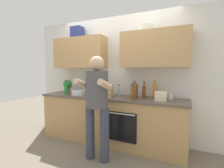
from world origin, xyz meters
TOP-DOWN VIEW (x-y plane):
  - ground_plane at (0.00, 0.00)m, footprint 12.00×12.00m
  - back_wall_unit at (-0.00, 0.27)m, footprint 4.00×0.38m
  - counter at (0.00, -0.00)m, footprint 2.84×0.67m
  - person_standing at (0.10, -0.66)m, footprint 0.49×0.45m
  - bottle_soy at (-0.26, -0.15)m, footprint 0.05×0.05m
  - bottle_juice at (0.82, 0.15)m, footprint 0.06×0.06m
  - bottle_water at (0.14, 0.13)m, footprint 0.06×0.06m
  - bottle_soda at (-0.95, -0.13)m, footprint 0.07×0.07m
  - bottle_wine at (-0.36, 0.10)m, footprint 0.05×0.05m
  - bottle_vinegar at (0.64, 0.13)m, footprint 0.06×0.06m
  - bottle_oil at (-0.58, 0.18)m, footprint 0.06×0.06m
  - bottle_syrup at (0.50, -0.14)m, footprint 0.05×0.05m
  - cup_coffee at (1.10, 0.17)m, footprint 0.08×0.08m
  - mixing_bowl at (-0.67, -0.08)m, footprint 0.28×0.28m
  - knife_block at (0.49, 0.01)m, footprint 0.10×0.14m
  - potted_herb at (-1.03, 0.03)m, footprint 0.20×0.20m
  - grocery_bag_rice at (0.96, -0.06)m, footprint 0.20×0.16m
  - grocery_bag_bread at (-0.01, -0.07)m, footprint 0.22×0.22m

SIDE VIEW (x-z plane):
  - ground_plane at x=0.00m, z-range 0.00..0.00m
  - counter at x=0.00m, z-range 0.00..0.90m
  - mixing_bowl at x=-0.67m, z-range 0.90..0.99m
  - cup_coffee at x=1.10m, z-range 0.90..0.99m
  - person_standing at x=0.10m, z-range 0.15..1.76m
  - grocery_bag_rice at x=0.96m, z-range 0.90..1.05m
  - bottle_soy at x=-0.26m, z-range 0.87..1.08m
  - bottle_water at x=0.14m, z-range 0.88..1.11m
  - bottle_oil at x=-0.58m, z-range 0.88..1.15m
  - bottle_syrup at x=0.50m, z-range 0.88..1.15m
  - grocery_bag_bread at x=-0.01m, z-range 0.90..1.14m
  - bottle_vinegar at x=0.64m, z-range 0.87..1.17m
  - bottle_soda at x=-0.95m, z-range 0.88..1.17m
  - knife_block at x=0.49m, z-range 0.87..1.18m
  - bottle_juice at x=0.82m, z-range 0.88..1.20m
  - bottle_wine at x=-0.36m, z-range 0.88..1.21m
  - potted_herb at x=-1.03m, z-range 0.93..1.22m
  - back_wall_unit at x=0.00m, z-range 0.25..2.75m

